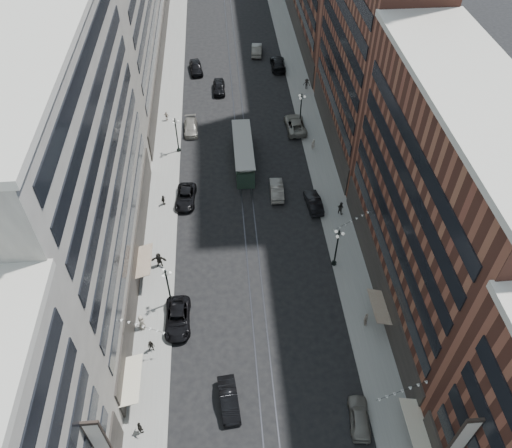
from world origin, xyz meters
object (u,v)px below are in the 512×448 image
object	(u,v)px
lamppost_sw_mid	(177,134)
pedestrian_extra_1	(140,428)
car_2	(178,319)
car_14	(257,50)
lamppost_se_far	(337,247)
pedestrian_extra_0	(141,322)
lamppost_sw_far	(168,286)
car_extra_0	(277,189)
car_8	(191,127)
pedestrian_extra_2	(163,200)
pedestrian_8	(313,144)
car_12	(278,63)
car_7	(186,197)
car_10	(314,202)
car_11	(295,124)
lamppost_se_mid	(301,109)
pedestrian_9	(307,84)
pedestrian_5	(159,260)
car_13	(219,87)
pedestrian_7	(341,208)
streetcar	(243,154)
car_9	(196,67)
pedestrian_2	(151,346)
car_4	(360,417)
pedestrian_6	(167,116)

from	to	relation	value
lamppost_sw_mid	pedestrian_extra_1	xyz separation A→B (m)	(-2.09, -40.67, -2.12)
car_2	car_14	distance (m)	60.13
lamppost_se_far	pedestrian_extra_0	distance (m)	22.38
lamppost_sw_far	car_extra_0	world-z (taller)	lamppost_sw_far
car_8	pedestrian_extra_2	bearing A→B (deg)	-102.70
lamppost_se_far	pedestrian_8	bearing A→B (deg)	87.21
car_12	car_7	bearing A→B (deg)	66.08
car_2	car_10	xyz separation A→B (m)	(16.80, 16.38, 0.02)
lamppost_sw_mid	car_11	size ratio (longest dim) A/B	0.90
car_2	car_11	bearing A→B (deg)	63.37
lamppost_se_mid	pedestrian_9	bearing A→B (deg)	76.08
lamppost_sw_far	pedestrian_5	xyz separation A→B (m)	(-1.52, 5.40, -1.98)
car_13	car_extra_0	world-z (taller)	car_13
pedestrian_7	car_8	bearing A→B (deg)	-2.33
lamppost_se_mid	lamppost_se_far	bearing A→B (deg)	-90.00
lamppost_sw_mid	streetcar	distance (m)	9.88
car_7	pedestrian_5	world-z (taller)	pedestrian_5
pedestrian_5	lamppost_sw_far	bearing A→B (deg)	-69.97
car_2	car_9	xyz separation A→B (m)	(1.60, 52.79, 0.12)
streetcar	pedestrian_2	xyz separation A→B (m)	(-10.86, -29.42, -0.58)
car_4	car_14	bearing A→B (deg)	-80.81
pedestrian_2	car_12	xyz separation A→B (m)	(18.73, 56.27, -0.03)
pedestrian_2	pedestrian_extra_1	xyz separation A→B (m)	(-0.42, -8.03, 0.06)
car_10	car_12	bearing A→B (deg)	-93.96
car_9	pedestrian_6	xyz separation A→B (m)	(-4.47, -15.19, 0.03)
pedestrian_6	car_8	bearing A→B (deg)	163.97
car_7	car_extra_0	size ratio (longest dim) A/B	1.10
car_8	pedestrian_6	bearing A→B (deg)	139.70
car_4	car_7	world-z (taller)	car_4
pedestrian_2	pedestrian_8	bearing A→B (deg)	66.62
car_7	car_13	xyz separation A→B (m)	(5.05, 27.06, 0.11)
lamppost_se_far	car_7	world-z (taller)	lamppost_se_far
pedestrian_extra_2	pedestrian_extra_0	bearing A→B (deg)	-153.71
pedestrian_8	car_extra_0	world-z (taller)	pedestrian_8
car_10	lamppost_sw_mid	bearing A→B (deg)	-41.50
pedestrian_5	streetcar	bearing A→B (deg)	64.02
streetcar	pedestrian_extra_0	world-z (taller)	streetcar
lamppost_se_mid	car_10	distance (m)	18.28
car_4	pedestrian_extra_0	world-z (taller)	pedestrian_extra_0
pedestrian_2	car_10	distance (m)	27.43
lamppost_sw_far	car_10	size ratio (longest dim) A/B	1.15
lamppost_sw_mid	car_14	size ratio (longest dim) A/B	1.04
lamppost_sw_far	pedestrian_7	bearing A→B (deg)	30.68
car_14	pedestrian_extra_2	distance (m)	43.35
pedestrian_2	car_10	bearing A→B (deg)	55.83
car_7	pedestrian_6	size ratio (longest dim) A/B	3.46
car_4	streetcar	bearing A→B (deg)	-71.77
lamppost_se_far	lamppost_se_mid	bearing A→B (deg)	90.00
pedestrian_8	pedestrian_extra_0	world-z (taller)	pedestrian_extra_0
car_9	car_8	bearing A→B (deg)	-99.03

